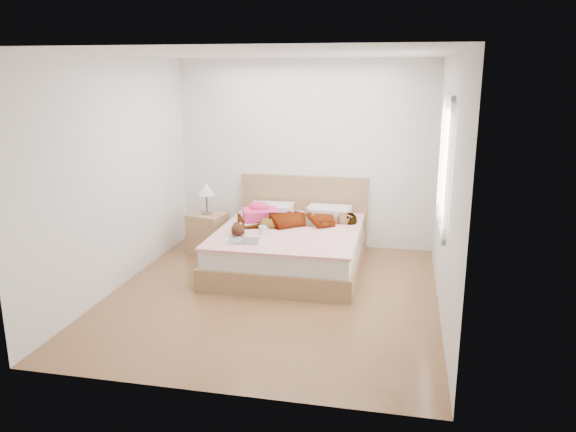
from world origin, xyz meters
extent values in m
plane|color=#56361B|center=(0.00, 0.00, 0.00)|extent=(4.00, 4.00, 0.00)
imported|color=silver|center=(0.07, 1.17, 0.62)|extent=(1.68, 1.06, 0.22)
ellipsoid|color=black|center=(-0.50, 1.62, 0.55)|extent=(0.56, 0.65, 0.08)
cube|color=silver|center=(-0.43, 1.57, 0.68)|extent=(0.07, 0.10, 0.05)
plane|color=white|center=(0.00, 0.00, 2.60)|extent=(4.00, 4.00, 0.00)
plane|color=silver|center=(0.00, 2.00, 1.30)|extent=(3.60, 0.00, 3.60)
plane|color=silver|center=(0.00, -2.00, 1.30)|extent=(3.60, 0.00, 3.60)
plane|color=silver|center=(-1.80, 0.00, 1.30)|extent=(0.00, 4.00, 4.00)
plane|color=silver|center=(1.80, 0.00, 1.30)|extent=(0.00, 4.00, 4.00)
cube|color=white|center=(1.78, 0.30, 1.50)|extent=(0.02, 1.10, 1.30)
cube|color=silver|center=(1.78, -0.28, 1.50)|extent=(0.04, 0.06, 1.42)
cube|color=silver|center=(1.78, 0.88, 1.50)|extent=(0.04, 0.06, 1.42)
cube|color=silver|center=(1.78, 0.30, 0.82)|extent=(0.04, 1.22, 0.06)
cube|color=silver|center=(1.78, 0.30, 2.18)|extent=(0.04, 1.22, 0.06)
cube|color=silver|center=(1.77, 0.30, 1.50)|extent=(0.03, 0.04, 1.30)
cube|color=olive|center=(0.00, 0.95, 0.13)|extent=(1.78, 2.08, 0.26)
cube|color=silver|center=(0.00, 0.95, 0.37)|extent=(1.70, 2.00, 0.22)
cube|color=white|center=(0.00, 0.95, 0.49)|extent=(1.74, 2.04, 0.03)
cube|color=olive|center=(0.00, 1.96, 0.50)|extent=(1.80, 0.07, 1.00)
cube|color=white|center=(-0.40, 1.67, 0.57)|extent=(0.61, 0.44, 0.13)
cube|color=white|center=(0.40, 1.67, 0.57)|extent=(0.60, 0.43, 0.13)
cube|color=#EC4075|center=(-0.47, 1.29, 0.58)|extent=(0.54, 0.49, 0.14)
ellipsoid|color=#FF456D|center=(-0.50, 1.35, 0.68)|extent=(0.27, 0.20, 0.13)
cube|color=white|center=(-0.42, 0.30, 0.52)|extent=(0.44, 0.33, 0.01)
cube|color=white|center=(-0.52, 0.28, 0.52)|extent=(0.24, 0.30, 0.02)
cube|color=#242424|center=(-0.32, 0.32, 0.52)|extent=(0.24, 0.30, 0.02)
cylinder|color=white|center=(-0.27, 0.65, 0.56)|extent=(0.10, 0.10, 0.10)
torus|color=white|center=(-0.22, 0.64, 0.56)|extent=(0.07, 0.02, 0.07)
cylinder|color=black|center=(-0.27, 0.65, 0.60)|extent=(0.08, 0.08, 0.00)
ellipsoid|color=#321A0E|center=(-0.55, 0.54, 0.58)|extent=(0.22, 0.23, 0.14)
ellipsoid|color=beige|center=(-0.54, 0.52, 0.59)|extent=(0.12, 0.12, 0.07)
sphere|color=black|center=(-0.59, 0.64, 0.59)|extent=(0.11, 0.11, 0.11)
sphere|color=pink|center=(-0.63, 0.66, 0.61)|extent=(0.04, 0.04, 0.04)
sphere|color=pink|center=(-0.56, 0.68, 0.61)|extent=(0.04, 0.04, 0.04)
ellipsoid|color=black|center=(-0.59, 0.48, 0.55)|extent=(0.06, 0.07, 0.03)
ellipsoid|color=black|center=(-0.48, 0.52, 0.55)|extent=(0.06, 0.07, 0.03)
cube|color=#936243|center=(-1.20, 1.27, 0.28)|extent=(0.53, 0.49, 0.56)
cylinder|color=#4E4E4E|center=(-1.20, 1.27, 0.57)|extent=(0.17, 0.17, 0.02)
cylinder|color=#525252|center=(-1.20, 1.27, 0.71)|extent=(0.03, 0.03, 0.28)
cone|color=white|center=(-1.20, 1.27, 0.90)|extent=(0.26, 0.26, 0.16)
camera|label=1|loc=(1.36, -5.68, 2.43)|focal=35.00mm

